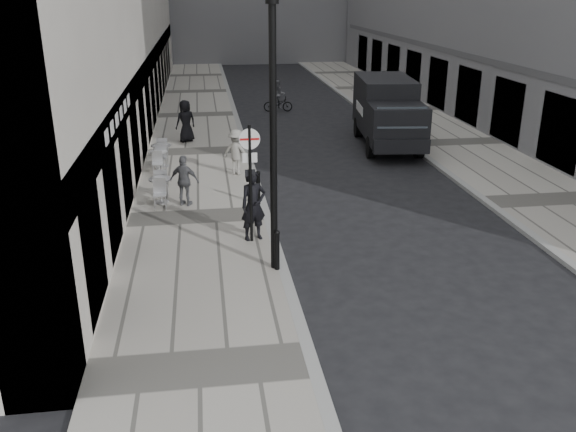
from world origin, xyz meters
name	(u,v)px	position (x,y,z in m)	size (l,w,h in m)	color
sidewalk	(198,152)	(-2.00, 18.00, 0.06)	(4.00, 60.00, 0.12)	#A19C91
far_sidewalk	(454,143)	(9.00, 18.00, 0.06)	(4.00, 60.00, 0.12)	#A19C91
walking_man	(253,205)	(-0.53, 8.42, 1.07)	(0.69, 0.45, 1.89)	black
sign_post	(250,168)	(-0.60, 8.30, 2.11)	(0.53, 0.09, 3.10)	black
lamppost	(273,122)	(-0.20, 6.62, 3.64)	(0.28, 0.28, 6.33)	black
bollard_near	(277,251)	(-0.15, 6.49, 0.59)	(0.12, 0.12, 0.93)	black
bollard_far	(258,189)	(-0.15, 11.17, 0.61)	(0.13, 0.13, 0.99)	black
panel_van	(387,109)	(6.02, 18.27, 1.57)	(2.82, 6.11, 2.78)	black
cyclist	(278,99)	(2.39, 26.47, 0.66)	(1.61, 0.69, 1.68)	black
pedestrian_a	(185,181)	(-2.37, 11.38, 0.90)	(0.92, 0.38, 1.57)	#56575B
pedestrian_b	(236,152)	(-0.60, 14.47, 0.93)	(1.04, 0.60, 1.62)	#99958D
pedestrian_c	(186,121)	(-2.45, 19.70, 1.01)	(0.87, 0.57, 1.79)	black
cafe_table_near	(162,154)	(-3.29, 15.86, 0.61)	(0.75, 1.68, 0.96)	#AEAEB0
cafe_table_mid	(158,159)	(-3.39, 15.25, 0.56)	(0.68, 1.53, 0.87)	silver
cafe_table_far	(161,188)	(-3.12, 11.73, 0.58)	(0.71, 1.61, 0.92)	silver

